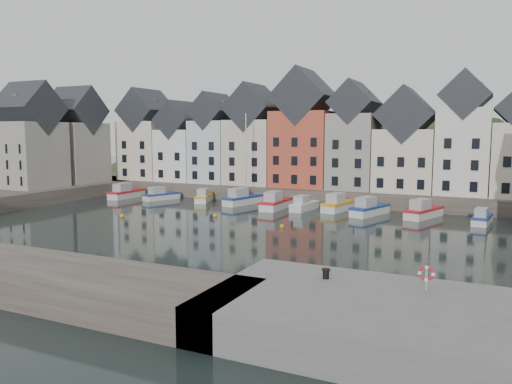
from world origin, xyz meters
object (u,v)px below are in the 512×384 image
Objects in this scene: boat_a at (126,193)px; mooring_bollard at (326,273)px; boat_d at (242,199)px; life_ring_post at (427,274)px.

mooring_bollard is at bearing -39.20° from boat_a.
boat_d reaches higher than boat_a.
boat_a is 19.67m from boat_d.
life_ring_post is (48.70, -34.74, 2.08)m from boat_a.
boat_d is 43.53m from mooring_bollard.
boat_a is 59.86m from life_ring_post.
life_ring_post reaches higher than mooring_bollard.
boat_a is at bearing 144.49° from life_ring_post.
boat_d is (19.61, 1.47, 0.07)m from boat_a.
boat_a is 12.24× the size of mooring_bollard.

